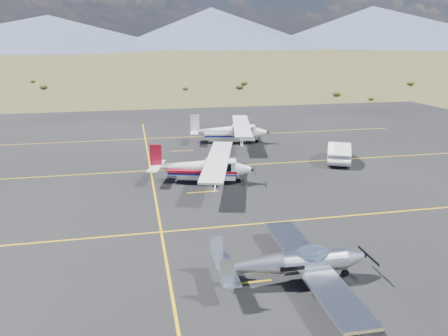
{
  "coord_description": "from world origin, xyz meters",
  "views": [
    {
      "loc": [
        -7.05,
        -18.28,
        9.24
      ],
      "look_at": [
        -1.69,
        7.21,
        1.6
      ],
      "focal_mm": 35.0,
      "sensor_mm": 36.0,
      "label": 1
    }
  ],
  "objects_px": {
    "aircraft_cessna": "(203,166)",
    "sedan": "(339,152)",
    "aircraft_low_wing": "(296,263)",
    "aircraft_plain": "(230,131)"
  },
  "relations": [
    {
      "from": "aircraft_cessna",
      "to": "sedan",
      "type": "relative_size",
      "value": 2.1
    },
    {
      "from": "sedan",
      "to": "aircraft_low_wing",
      "type": "bearing_deg",
      "value": 83.66
    },
    {
      "from": "aircraft_cessna",
      "to": "aircraft_plain",
      "type": "distance_m",
      "value": 11.94
    },
    {
      "from": "aircraft_low_wing",
      "to": "aircraft_cessna",
      "type": "bearing_deg",
      "value": 97.24
    },
    {
      "from": "aircraft_cessna",
      "to": "sedan",
      "type": "height_order",
      "value": "aircraft_cessna"
    },
    {
      "from": "aircraft_low_wing",
      "to": "aircraft_cessna",
      "type": "distance_m",
      "value": 13.33
    },
    {
      "from": "aircraft_low_wing",
      "to": "aircraft_cessna",
      "type": "height_order",
      "value": "aircraft_cessna"
    },
    {
      "from": "aircraft_plain",
      "to": "aircraft_cessna",
      "type": "bearing_deg",
      "value": -99.58
    },
    {
      "from": "sedan",
      "to": "aircraft_cessna",
      "type": "bearing_deg",
      "value": 39.99
    },
    {
      "from": "aircraft_cessna",
      "to": "aircraft_low_wing",
      "type": "bearing_deg",
      "value": -67.55
    }
  ]
}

